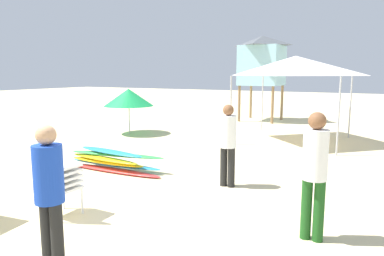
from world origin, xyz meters
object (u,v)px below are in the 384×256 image
object	(u,v)px
surfboard_pile	(111,161)
lifeguard_tower	(262,61)
stacked_plastic_chairs	(55,174)
lifeguard_near_left	(49,189)
lifeguard_near_right	(315,168)
lifeguard_far_right	(228,140)
beach_umbrella_mid	(129,97)
popup_canopy	(295,66)

from	to	relation	value
surfboard_pile	lifeguard_tower	bearing A→B (deg)	88.91
stacked_plastic_chairs	lifeguard_near_left	xyz separation A→B (m)	(1.17, -1.06, 0.26)
lifeguard_near_right	lifeguard_far_right	world-z (taller)	lifeguard_near_right
lifeguard_near_left	lifeguard_tower	xyz separation A→B (m)	(-2.10, 13.71, 1.83)
lifeguard_near_right	beach_umbrella_mid	xyz separation A→B (m)	(-7.56, 5.60, 0.35)
lifeguard_near_right	popup_canopy	world-z (taller)	popup_canopy
lifeguard_near_right	lifeguard_far_right	size ratio (longest dim) A/B	1.06
lifeguard_near_left	lifeguard_tower	distance (m)	13.99
lifeguard_far_right	lifeguard_tower	size ratio (longest dim) A/B	0.41
surfboard_pile	popup_canopy	world-z (taller)	popup_canopy
popup_canopy	lifeguard_tower	bearing A→B (deg)	119.70
stacked_plastic_chairs	lifeguard_near_right	size ratio (longest dim) A/B	0.70
lifeguard_near_left	lifeguard_near_right	bearing A→B (deg)	42.49
surfboard_pile	lifeguard_far_right	distance (m)	2.88
lifeguard_near_left	stacked_plastic_chairs	bearing A→B (deg)	137.90
surfboard_pile	beach_umbrella_mid	distance (m)	5.25
popup_canopy	lifeguard_far_right	bearing A→B (deg)	-89.69
lifeguard_far_right	lifeguard_near_right	bearing A→B (deg)	-39.60
stacked_plastic_chairs	beach_umbrella_mid	bearing A→B (deg)	120.64
lifeguard_near_left	beach_umbrella_mid	distance (m)	9.36
lifeguard_near_right	beach_umbrella_mid	bearing A→B (deg)	143.45
lifeguard_near_right	lifeguard_tower	bearing A→B (deg)	111.29
lifeguard_near_left	beach_umbrella_mid	size ratio (longest dim) A/B	0.92
beach_umbrella_mid	lifeguard_near_right	bearing A→B (deg)	-36.55
lifeguard_tower	lifeguard_near_right	bearing A→B (deg)	-68.71
lifeguard_near_left	popup_canopy	bearing A→B (deg)	87.10
lifeguard_near_left	popup_canopy	size ratio (longest dim) A/B	0.53
surfboard_pile	lifeguard_tower	size ratio (longest dim) A/B	0.67
stacked_plastic_chairs	surfboard_pile	size ratio (longest dim) A/B	0.46
surfboard_pile	lifeguard_near_right	xyz separation A→B (m)	(4.68, -1.36, 0.76)
lifeguard_near_left	surfboard_pile	bearing A→B (deg)	122.82
lifeguard_near_left	popup_canopy	distance (m)	9.35
surfboard_pile	popup_canopy	size ratio (longest dim) A/B	0.82
lifeguard_near_left	lifeguard_tower	world-z (taller)	lifeguard_tower
lifeguard_near_right	lifeguard_tower	world-z (taller)	lifeguard_tower
surfboard_pile	popup_canopy	xyz separation A→B (m)	(2.76, 5.67, 2.21)
lifeguard_far_right	stacked_plastic_chairs	bearing A→B (deg)	-121.76
surfboard_pile	beach_umbrella_mid	world-z (taller)	beach_umbrella_mid
lifeguard_near_left	lifeguard_tower	size ratio (longest dim) A/B	0.43
lifeguard_far_right	beach_umbrella_mid	bearing A→B (deg)	144.53
lifeguard_tower	beach_umbrella_mid	bearing A→B (deg)	-117.39
surfboard_pile	lifeguard_near_right	bearing A→B (deg)	-16.16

